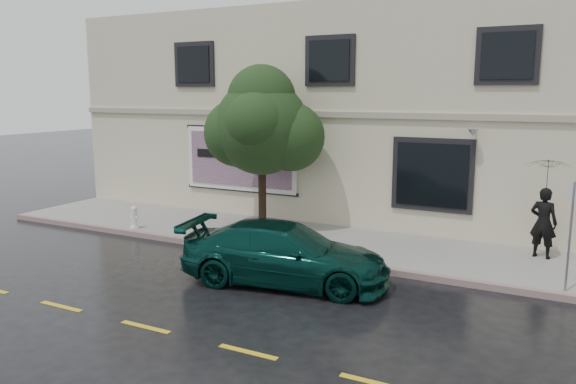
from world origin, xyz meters
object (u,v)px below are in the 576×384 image
at_px(car, 285,254).
at_px(street_tree, 262,128).
at_px(fire_hydrant, 134,217).
at_px(pedestrian, 543,223).

bearing_deg(car, street_tree, 26.81).
bearing_deg(fire_hydrant, pedestrian, 28.54).
height_order(pedestrian, street_tree, street_tree).
bearing_deg(street_tree, fire_hydrant, -154.47).
xyz_separation_m(car, street_tree, (-2.68, 3.64, 2.55)).
height_order(car, street_tree, street_tree).
xyz_separation_m(pedestrian, street_tree, (-7.73, -0.65, 2.19)).
distance_m(pedestrian, street_tree, 8.06).
distance_m(street_tree, fire_hydrant, 4.80).
distance_m(car, fire_hydrant, 6.53).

